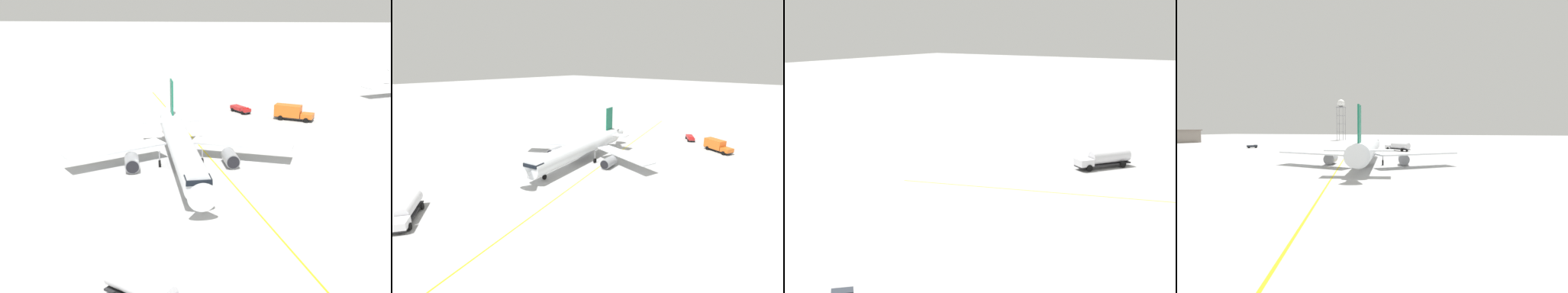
% 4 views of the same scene
% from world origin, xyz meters
% --- Properties ---
extents(fuel_tanker_truck, '(9.37, 7.28, 2.87)m').
position_xyz_m(fuel_tanker_truck, '(-4.88, 34.56, 1.59)').
color(fuel_tanker_truck, '#232326').
rests_on(fuel_tanker_truck, ground_plane).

